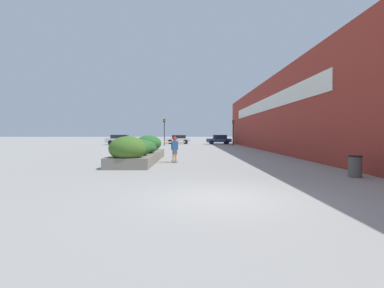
# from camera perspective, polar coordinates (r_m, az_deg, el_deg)

# --- Properties ---
(ground_plane) EXTENTS (300.00, 300.00, 0.00)m
(ground_plane) POSITION_cam_1_polar(r_m,az_deg,el_deg) (8.19, 5.78, -10.06)
(ground_plane) COLOR gray
(building_wall_right) EXTENTS (0.67, 49.86, 6.89)m
(building_wall_right) POSITION_cam_1_polar(r_m,az_deg,el_deg) (28.71, 15.28, 5.42)
(building_wall_right) COLOR maroon
(building_wall_right) RESTS_ON ground_plane
(planter_box) EXTENTS (2.18, 9.45, 1.58)m
(planter_box) POSITION_cam_1_polar(r_m,az_deg,el_deg) (18.59, -9.90, -1.16)
(planter_box) COLOR slate
(planter_box) RESTS_ON ground_plane
(skateboard) EXTENTS (0.47, 0.69, 0.09)m
(skateboard) POSITION_cam_1_polar(r_m,az_deg,el_deg) (17.76, -3.31, -3.30)
(skateboard) COLOR olive
(skateboard) RESTS_ON ground_plane
(skateboarder) EXTENTS (1.24, 0.67, 1.44)m
(skateboarder) POSITION_cam_1_polar(r_m,az_deg,el_deg) (17.70, -3.32, -0.42)
(skateboarder) COLOR tan
(skateboarder) RESTS_ON skateboard
(trash_bin) EXTENTS (0.51, 0.51, 0.85)m
(trash_bin) POSITION_cam_1_polar(r_m,az_deg,el_deg) (13.35, 28.64, -3.76)
(trash_bin) COLOR #514C47
(trash_bin) RESTS_ON ground_plane
(car_leftmost) EXTENTS (4.32, 2.05, 1.52)m
(car_leftmost) POSITION_cam_1_polar(r_m,az_deg,el_deg) (47.31, 16.54, 0.82)
(car_leftmost) COLOR #BCBCC1
(car_leftmost) RESTS_ON ground_plane
(car_center_left) EXTENTS (4.37, 2.04, 1.52)m
(car_center_left) POSITION_cam_1_polar(r_m,az_deg,el_deg) (46.64, -13.44, 0.85)
(car_center_left) COLOR #BCBCC1
(car_center_left) RESTS_ON ground_plane
(car_center_right) EXTENTS (3.93, 2.04, 1.50)m
(car_center_right) POSITION_cam_1_polar(r_m,az_deg,el_deg) (48.15, 5.17, 0.90)
(car_center_right) COLOR navy
(car_center_right) RESTS_ON ground_plane
(car_rightmost) EXTENTS (4.05, 1.85, 1.45)m
(car_rightmost) POSITION_cam_1_polar(r_m,az_deg,el_deg) (49.44, -2.62, 0.92)
(car_rightmost) COLOR silver
(car_rightmost) RESTS_ON ground_plane
(traffic_light_left) EXTENTS (0.28, 0.30, 3.76)m
(traffic_light_left) POSITION_cam_1_polar(r_m,az_deg,el_deg) (42.39, -5.31, 3.11)
(traffic_light_left) COLOR black
(traffic_light_left) RESTS_ON ground_plane
(traffic_light_right) EXTENTS (0.28, 0.30, 3.58)m
(traffic_light_right) POSITION_cam_1_polar(r_m,az_deg,el_deg) (42.37, 7.87, 2.96)
(traffic_light_right) COLOR black
(traffic_light_right) RESTS_ON ground_plane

